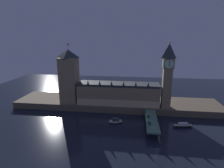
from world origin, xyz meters
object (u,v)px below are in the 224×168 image
(street_lamp_far, at_px, (145,109))
(street_lamp_mid, at_px, (158,115))
(clock_tower, at_px, (168,74))
(victoria_tower, at_px, (69,76))
(pedestrian_mid_walk, at_px, (158,121))
(pedestrian_far_rail, at_px, (146,112))
(car_northbound_trail, at_px, (150,123))
(boat_upstream, at_px, (116,121))
(street_lamp_near, at_px, (147,122))
(car_northbound_lead, at_px, (149,117))
(boat_downstream, at_px, (183,126))

(street_lamp_far, bearing_deg, street_lamp_mid, -56.40)
(clock_tower, distance_m, victoria_tower, 100.63)
(pedestrian_mid_walk, bearing_deg, pedestrian_far_rail, 115.50)
(car_northbound_trail, bearing_deg, boat_upstream, 158.98)
(pedestrian_mid_walk, height_order, pedestrian_far_rail, pedestrian_mid_walk)
(victoria_tower, relative_size, street_lamp_far, 10.03)
(car_northbound_trail, bearing_deg, street_lamp_near, -113.65)
(clock_tower, height_order, car_northbound_lead, clock_tower)
(street_lamp_near, relative_size, boat_upstream, 0.52)
(car_northbound_lead, bearing_deg, boat_upstream, -176.34)
(car_northbound_lead, height_order, street_lamp_near, street_lamp_near)
(boat_upstream, bearing_deg, street_lamp_near, -33.02)
(street_lamp_near, bearing_deg, street_lamp_far, 90.00)
(victoria_tower, relative_size, street_lamp_near, 9.04)
(pedestrian_mid_walk, xyz_separation_m, boat_upstream, (-35.94, 6.43, -5.48))
(clock_tower, xyz_separation_m, street_lamp_near, (-20.44, -45.43, -30.31))
(clock_tower, relative_size, boat_upstream, 4.87)
(street_lamp_near, bearing_deg, pedestrian_far_rail, 89.23)
(victoria_tower, height_order, boat_upstream, victoria_tower)
(pedestrian_mid_walk, relative_size, street_lamp_far, 0.28)
(pedestrian_mid_walk, distance_m, boat_downstream, 23.51)
(car_northbound_trail, xyz_separation_m, pedestrian_mid_walk, (6.73, 4.80, 0.23))
(street_lamp_far, bearing_deg, boat_downstream, -22.35)
(street_lamp_near, xyz_separation_m, boat_downstream, (31.50, 16.49, -8.97))
(pedestrian_mid_walk, xyz_separation_m, street_lamp_far, (-9.38, 18.60, 2.95))
(car_northbound_lead, xyz_separation_m, boat_downstream, (28.86, -2.64, -5.33))
(boat_upstream, bearing_deg, car_northbound_lead, 3.66)
(pedestrian_mid_walk, bearing_deg, street_lamp_far, 116.76)
(street_lamp_far, bearing_deg, pedestrian_mid_walk, -63.24)
(pedestrian_far_rail, distance_m, boat_upstream, 30.17)
(car_northbound_trail, distance_m, boat_upstream, 31.73)
(car_northbound_lead, relative_size, street_lamp_near, 0.57)
(pedestrian_mid_walk, height_order, street_lamp_mid, street_lamp_mid)
(pedestrian_far_rail, bearing_deg, pedestrian_mid_walk, -64.50)
(boat_upstream, bearing_deg, street_lamp_mid, -4.00)
(street_lamp_mid, height_order, street_lamp_far, street_lamp_mid)
(car_northbound_lead, xyz_separation_m, pedestrian_mid_walk, (6.73, -8.29, 0.27))
(car_northbound_trail, bearing_deg, clock_tower, 65.69)
(car_northbound_trail, bearing_deg, victoria_tower, 152.00)
(clock_tower, distance_m, pedestrian_far_rail, 42.31)
(street_lamp_near, xyz_separation_m, street_lamp_far, (0.00, 29.44, -0.42))
(boat_downstream, bearing_deg, car_northbound_trail, -160.10)
(victoria_tower, relative_size, pedestrian_far_rail, 39.31)
(boat_downstream, bearing_deg, boat_upstream, 179.23)
(clock_tower, xyz_separation_m, car_northbound_lead, (-17.79, -26.30, -33.94))
(car_northbound_trail, bearing_deg, street_lamp_far, 96.45)
(clock_tower, relative_size, street_lamp_near, 9.38)
(car_northbound_trail, relative_size, boat_upstream, 0.33)
(victoria_tower, xyz_separation_m, car_northbound_trail, (82.56, -43.90, -28.01))
(car_northbound_lead, relative_size, boat_downstream, 0.22)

